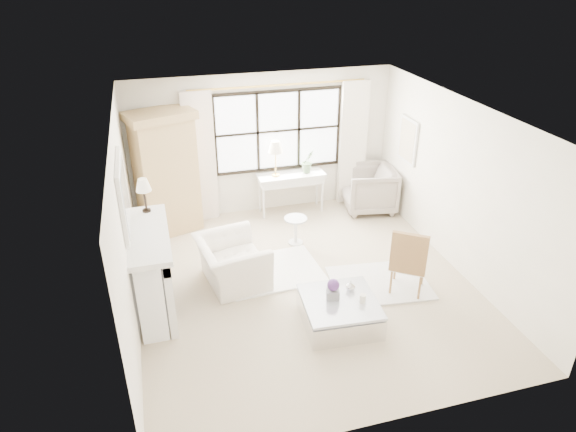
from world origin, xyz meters
name	(u,v)px	position (x,y,z in m)	size (l,w,h in m)	color
floor	(305,284)	(0.00, 0.00, 0.00)	(5.50, 5.50, 0.00)	#C4B091
ceiling	(308,115)	(0.00, 0.00, 2.70)	(5.50, 5.50, 0.00)	white
wall_back	(263,144)	(0.00, 2.75, 1.35)	(5.00, 5.00, 0.00)	silver
wall_front	(391,326)	(0.00, -2.75, 1.35)	(5.00, 5.00, 0.00)	beige
wall_left	(126,229)	(-2.50, 0.00, 1.35)	(5.50, 5.50, 0.00)	white
wall_right	(460,187)	(2.50, 0.00, 1.35)	(5.50, 5.50, 0.00)	white
window_pane	(278,131)	(0.30, 2.73, 1.60)	(2.40, 0.02, 1.50)	white
window_frame	(278,131)	(0.30, 2.72, 1.60)	(2.50, 0.04, 1.50)	black
curtain_rod	(279,85)	(0.30, 2.67, 2.47)	(0.04, 0.04, 3.30)	#B89140
curtain_left	(200,158)	(-1.20, 2.65, 1.24)	(0.55, 0.10, 2.47)	silver
curtain_right	(353,143)	(1.80, 2.65, 1.24)	(0.55, 0.10, 2.47)	white
fireplace	(150,271)	(-2.27, 0.00, 0.65)	(0.58, 1.66, 1.26)	white
mirror_frame	(123,195)	(-2.47, 0.00, 1.84)	(0.05, 1.15, 0.95)	white
mirror_glass	(125,195)	(-2.44, 0.00, 1.84)	(0.02, 1.00, 0.80)	silver
art_frame	(408,140)	(2.47, 1.70, 1.55)	(0.04, 0.62, 0.82)	silver
art_canvas	(407,140)	(2.45, 1.70, 1.55)	(0.01, 0.52, 0.72)	beige
mantel_lamp	(143,186)	(-2.22, 0.65, 1.65)	(0.22, 0.22, 0.51)	black
armoire	(166,172)	(-1.85, 2.36, 1.14)	(1.28, 1.02, 2.24)	tan
console_table	(291,193)	(0.48, 2.48, 0.40)	(1.31, 0.47, 0.80)	silver
console_lamp	(275,148)	(0.18, 2.48, 1.36)	(0.28, 0.28, 0.69)	#B38F3E
orchid_plant	(308,161)	(0.81, 2.47, 1.03)	(0.25, 0.20, 0.45)	#59764E
side_table	(296,227)	(0.21, 1.24, 0.33)	(0.40, 0.40, 0.51)	silver
rug_left	(269,272)	(-0.47, 0.47, 0.01)	(1.65, 1.17, 0.03)	white
rug_right	(379,283)	(1.12, -0.30, 0.01)	(1.49, 1.11, 0.03)	silver
club_armchair	(232,262)	(-1.07, 0.37, 0.36)	(1.10, 0.96, 0.72)	white
wingback_chair	(369,189)	(1.99, 2.16, 0.44)	(0.95, 0.98, 0.89)	gray
french_chair	(407,274)	(1.42, -0.58, 0.31)	(0.67, 0.67, 1.08)	#A27544
coffee_table	(339,312)	(0.18, -1.01, 0.18)	(1.07, 1.07, 0.38)	silver
planter_box	(333,294)	(0.10, -0.93, 0.44)	(0.17, 0.17, 0.13)	slate
planter_flowers	(333,285)	(0.10, -0.93, 0.59)	(0.17, 0.17, 0.17)	#552D72
pillar_candle	(363,299)	(0.45, -1.13, 0.44)	(0.08, 0.08, 0.12)	silver
coffee_vase	(350,286)	(0.40, -0.83, 0.45)	(0.14, 0.14, 0.14)	silver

